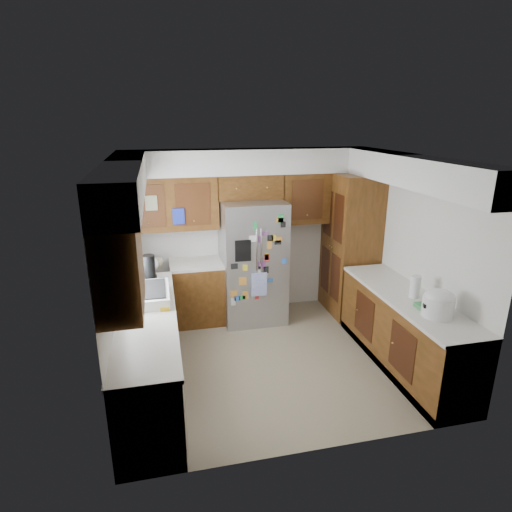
# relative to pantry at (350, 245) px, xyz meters

# --- Properties ---
(floor) EXTENTS (3.60, 3.60, 0.00)m
(floor) POSITION_rel_pantry_xyz_m (-1.50, -1.15, -1.07)
(floor) COLOR gray
(floor) RESTS_ON ground
(room_shell) EXTENTS (3.64, 3.24, 2.52)m
(room_shell) POSITION_rel_pantry_xyz_m (-1.61, -0.79, 0.75)
(room_shell) COLOR silver
(room_shell) RESTS_ON ground
(left_counter_run) EXTENTS (1.36, 3.20, 0.92)m
(left_counter_run) POSITION_rel_pantry_xyz_m (-2.86, -1.12, -0.65)
(left_counter_run) COLOR #41290C
(left_counter_run) RESTS_ON ground
(right_counter_run) EXTENTS (0.63, 2.25, 0.92)m
(right_counter_run) POSITION_rel_pantry_xyz_m (0.00, -1.62, -0.65)
(right_counter_run) COLOR #41290C
(right_counter_run) RESTS_ON ground
(pantry) EXTENTS (0.60, 0.90, 2.15)m
(pantry) POSITION_rel_pantry_xyz_m (0.00, 0.00, 0.00)
(pantry) COLOR #41290C
(pantry) RESTS_ON ground
(fridge) EXTENTS (0.90, 0.79, 1.80)m
(fridge) POSITION_rel_pantry_xyz_m (-1.50, 0.05, -0.17)
(fridge) COLOR #9E9DA2
(fridge) RESTS_ON ground
(bridge_cabinet) EXTENTS (0.96, 0.34, 0.35)m
(bridge_cabinet) POSITION_rel_pantry_xyz_m (-1.50, 0.28, 0.90)
(bridge_cabinet) COLOR #41290C
(bridge_cabinet) RESTS_ON fridge
(fridge_top_items) EXTENTS (0.78, 0.28, 0.27)m
(fridge_top_items) POSITION_rel_pantry_xyz_m (-1.51, 0.27, 1.20)
(fridge_top_items) COLOR #162AA6
(fridge_top_items) RESTS_ON bridge_cabinet
(sink_assembly) EXTENTS (0.52, 0.72, 0.37)m
(sink_assembly) POSITION_rel_pantry_xyz_m (-3.00, -1.05, -0.09)
(sink_assembly) COLOR white
(sink_assembly) RESTS_ON left_counter_run
(left_counter_clutter) EXTENTS (0.38, 0.85, 0.38)m
(left_counter_clutter) POSITION_rel_pantry_xyz_m (-2.98, -0.31, -0.02)
(left_counter_clutter) COLOR black
(left_counter_clutter) RESTS_ON left_counter_run
(rice_cooker) EXTENTS (0.34, 0.33, 0.29)m
(rice_cooker) POSITION_rel_pantry_xyz_m (-0.00, -2.16, -0.00)
(rice_cooker) COLOR white
(rice_cooker) RESTS_ON right_counter_run
(paper_towel) EXTENTS (0.12, 0.12, 0.26)m
(paper_towel) POSITION_rel_pantry_xyz_m (0.04, -1.67, -0.02)
(paper_towel) COLOR white
(paper_towel) RESTS_ON right_counter_run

